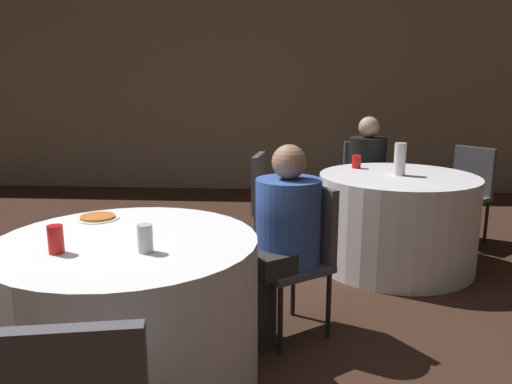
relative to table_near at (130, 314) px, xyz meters
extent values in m
plane|color=#382319|center=(-0.06, 0.00, -0.37)|extent=(16.00, 16.00, 0.00)
cube|color=gray|center=(-0.06, 4.62, 1.03)|extent=(16.00, 0.06, 2.80)
cylinder|color=silver|center=(0.00, 0.00, 0.00)|extent=(1.22, 1.22, 0.74)
cylinder|color=silver|center=(1.60, 1.75, 0.00)|extent=(1.23, 1.23, 0.74)
cylinder|color=black|center=(-0.74, 0.24, -0.17)|extent=(0.03, 0.03, 0.40)
cube|color=#47474C|center=(0.75, 0.56, 0.05)|extent=(0.56, 0.56, 0.04)
cube|color=#47474C|center=(0.89, 0.66, 0.29)|extent=(0.27, 0.33, 0.43)
cylinder|color=black|center=(0.71, 0.32, -0.17)|extent=(0.03, 0.03, 0.40)
cylinder|color=black|center=(0.51, 0.59, -0.17)|extent=(0.03, 0.03, 0.40)
cylinder|color=black|center=(0.98, 0.52, -0.17)|extent=(0.03, 0.03, 0.40)
cylinder|color=black|center=(0.78, 0.79, -0.17)|extent=(0.03, 0.03, 0.40)
cube|color=#47474C|center=(1.49, 2.68, 0.05)|extent=(0.44, 0.44, 0.04)
cube|color=#47474C|center=(1.47, 2.86, 0.29)|extent=(0.38, 0.09, 0.43)
cylinder|color=black|center=(1.68, 2.53, -0.17)|extent=(0.03, 0.03, 0.40)
cylinder|color=black|center=(1.35, 2.49, -0.17)|extent=(0.03, 0.03, 0.40)
cylinder|color=black|center=(1.64, 2.87, -0.17)|extent=(0.03, 0.03, 0.40)
cylinder|color=black|center=(1.31, 2.83, -0.17)|extent=(0.03, 0.03, 0.40)
cube|color=#47474C|center=(0.67, 1.85, 0.05)|extent=(0.44, 0.44, 0.04)
cube|color=#47474C|center=(0.49, 1.87, 0.29)|extent=(0.09, 0.38, 0.43)
cylinder|color=black|center=(0.86, 2.00, -0.17)|extent=(0.03, 0.03, 0.40)
cylinder|color=black|center=(0.82, 1.66, -0.17)|extent=(0.03, 0.03, 0.40)
cylinder|color=black|center=(0.52, 2.04, -0.17)|extent=(0.03, 0.03, 0.40)
cylinder|color=black|center=(0.48, 1.70, -0.17)|extent=(0.03, 0.03, 0.40)
cube|color=#47474C|center=(2.30, 2.37, 0.05)|extent=(0.56, 0.56, 0.04)
cube|color=#47474C|center=(2.44, 2.49, 0.29)|extent=(0.29, 0.32, 0.43)
cylinder|color=black|center=(2.29, 2.13, -0.17)|extent=(0.03, 0.03, 0.40)
cylinder|color=black|center=(2.06, 2.38, -0.17)|extent=(0.03, 0.03, 0.40)
cylinder|color=black|center=(2.54, 2.35, -0.17)|extent=(0.03, 0.03, 0.40)
cylinder|color=black|center=(2.31, 2.61, -0.17)|extent=(0.03, 0.03, 0.40)
cylinder|color=#282828|center=(0.57, 0.42, -0.15)|extent=(0.24, 0.24, 0.44)
cube|color=#282828|center=(0.66, 0.49, 0.12)|extent=(0.47, 0.47, 0.12)
cylinder|color=#33519E|center=(0.75, 0.56, 0.32)|extent=(0.37, 0.37, 0.49)
sphere|color=#997056|center=(0.75, 0.56, 0.66)|extent=(0.19, 0.19, 0.19)
cylinder|color=#282828|center=(1.52, 2.46, -0.15)|extent=(0.24, 0.24, 0.44)
cube|color=#282828|center=(1.51, 2.57, 0.12)|extent=(0.37, 0.36, 0.12)
cylinder|color=black|center=(1.49, 2.68, 0.32)|extent=(0.35, 0.35, 0.49)
sphere|color=#DBB293|center=(1.49, 2.68, 0.66)|extent=(0.20, 0.20, 0.20)
cylinder|color=white|center=(-0.27, 0.34, 0.37)|extent=(0.22, 0.22, 0.01)
cylinder|color=#BC6628|center=(-0.27, 0.34, 0.38)|extent=(0.18, 0.18, 0.01)
cylinder|color=red|center=(-0.23, -0.20, 0.43)|extent=(0.07, 0.07, 0.12)
cylinder|color=silver|center=(0.14, -0.16, 0.43)|extent=(0.07, 0.07, 0.12)
cylinder|color=white|center=(1.60, 1.75, 0.50)|extent=(0.09, 0.09, 0.25)
cylinder|color=red|center=(1.31, 2.05, 0.43)|extent=(0.07, 0.07, 0.11)
camera|label=1|loc=(0.76, -2.15, 1.08)|focal=35.00mm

